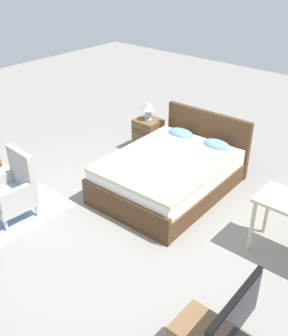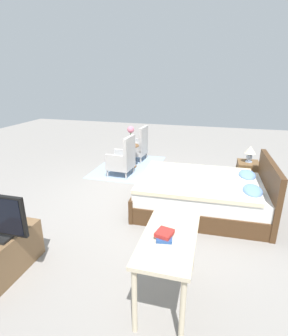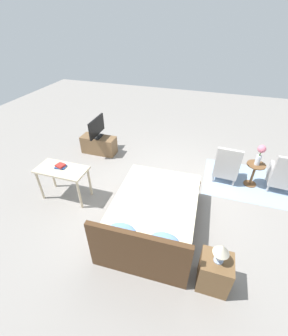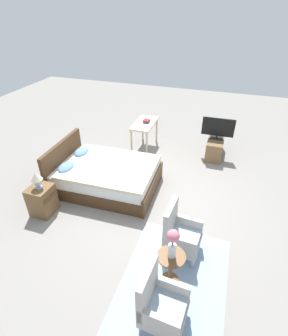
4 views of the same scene
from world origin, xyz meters
name	(u,v)px [view 4 (image 4 of 4)]	position (x,y,z in m)	size (l,w,h in m)	color
ground_plane	(149,195)	(0.00, 0.00, 0.00)	(16.00, 16.00, 0.00)	gray
floor_rug	(174,282)	(-1.84, -0.95, 0.00)	(2.10, 1.50, 0.01)	#8EA8C6
bed	(105,175)	(0.00, 1.01, 0.30)	(1.56, 2.17, 0.96)	#472D19
armchair_by_window_left	(160,304)	(-2.43, -0.89, 0.38)	(0.57, 0.57, 0.92)	#ADA8A3
armchair_by_window_right	(180,234)	(-1.24, -0.89, 0.38)	(0.58, 0.58, 0.92)	#ADA8A3
side_table	(171,266)	(-1.84, -0.88, 0.36)	(0.40, 0.40, 0.57)	brown
flower_vase	(173,241)	(-1.84, -0.88, 0.86)	(0.17, 0.17, 0.48)	silver
nightstand	(42,200)	(-1.13, 1.80, 0.29)	(0.44, 0.41, 0.59)	brown
table_lamp	(36,178)	(-1.13, 1.80, 0.80)	(0.22, 0.22, 0.33)	#9EADC6
tv_stand	(215,147)	(2.19, -1.13, 0.25)	(0.96, 0.40, 0.49)	brown
tv_flatscreen	(218,128)	(2.19, -1.13, 0.77)	(0.20, 0.80, 0.54)	black
vanity_desk	(145,126)	(2.01, 0.76, 0.63)	(1.04, 0.52, 0.74)	beige
book_stack	(146,121)	(2.05, 0.72, 0.77)	(0.23, 0.18, 0.07)	#284C8E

